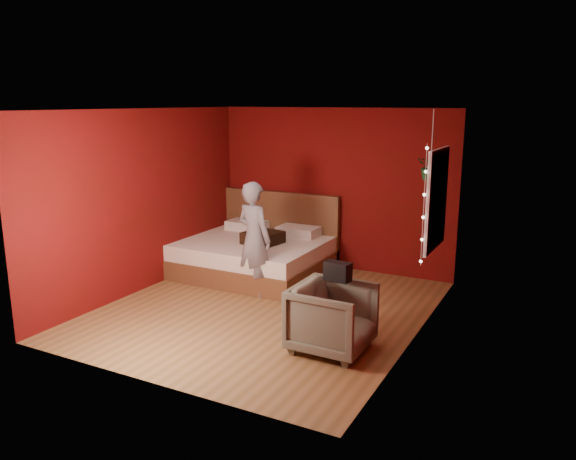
% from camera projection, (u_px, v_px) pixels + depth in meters
% --- Properties ---
extents(floor, '(4.50, 4.50, 0.00)m').
position_uv_depth(floor, '(265.00, 309.00, 7.45)').
color(floor, olive).
rests_on(floor, ground).
extents(room_walls, '(4.04, 4.54, 2.62)m').
position_uv_depth(room_walls, '(264.00, 184.00, 7.08)').
color(room_walls, '#670A0D').
rests_on(room_walls, ground).
extents(window, '(0.05, 0.97, 1.27)m').
position_uv_depth(window, '(436.00, 199.00, 7.01)').
color(window, white).
rests_on(window, room_walls).
extents(fairy_lights, '(0.04, 0.04, 1.45)m').
position_uv_depth(fairy_lights, '(424.00, 206.00, 6.57)').
color(fairy_lights, silver).
rests_on(fairy_lights, room_walls).
extents(bed, '(2.18, 1.85, 1.20)m').
position_uv_depth(bed, '(256.00, 253.00, 9.00)').
color(bed, brown).
rests_on(bed, ground).
extents(person, '(0.68, 0.54, 1.62)m').
position_uv_depth(person, '(254.00, 239.00, 7.87)').
color(person, gray).
rests_on(person, ground).
extents(armchair, '(0.84, 0.82, 0.76)m').
position_uv_depth(armchair, '(332.00, 318.00, 6.15)').
color(armchair, '#676552').
rests_on(armchair, ground).
extents(handbag, '(0.32, 0.19, 0.21)m').
position_uv_depth(handbag, '(338.00, 271.00, 6.20)').
color(handbag, black).
rests_on(handbag, armchair).
extents(throw_pillow, '(0.59, 0.59, 0.18)m').
position_uv_depth(throw_pillow, '(263.00, 238.00, 8.68)').
color(throw_pillow, black).
rests_on(throw_pillow, bed).
extents(hanging_plant, '(0.34, 0.30, 0.93)m').
position_uv_depth(hanging_plant, '(431.00, 166.00, 7.47)').
color(hanging_plant, silver).
rests_on(hanging_plant, room_walls).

